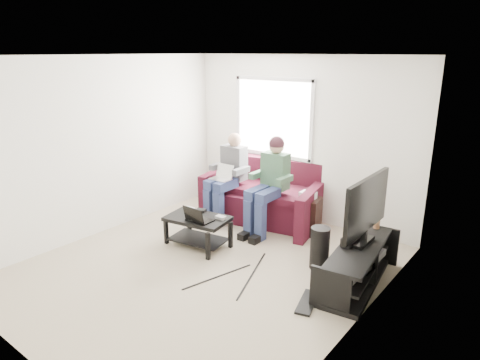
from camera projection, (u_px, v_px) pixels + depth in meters
name	position (u px, v px, depth m)	size (l,w,h in m)	color
floor	(205.00, 267.00, 5.47)	(4.50, 4.50, 0.00)	#B3AA8B
ceiling	(200.00, 55.00, 4.72)	(4.50, 4.50, 0.00)	white
wall_back	(299.00, 139.00, 6.79)	(4.50, 4.50, 0.00)	white
wall_front	(10.00, 228.00, 3.40)	(4.50, 4.50, 0.00)	white
wall_left	(103.00, 147.00, 6.28)	(4.50, 4.50, 0.00)	white
wall_right	(363.00, 205.00, 3.91)	(4.50, 4.50, 0.00)	white
window	(273.00, 118.00, 6.98)	(1.48, 0.04, 1.28)	white
sofa	(261.00, 198.00, 6.99)	(2.20, 1.29, 0.94)	#40101B
person_left	(228.00, 173.00, 6.82)	(0.40, 0.70, 1.40)	navy
person_right	(270.00, 178.00, 6.35)	(0.40, 0.71, 1.44)	navy
laptop_silver	(221.00, 176.00, 6.71)	(0.32, 0.22, 0.24)	silver
coffee_table	(198.00, 225.00, 5.98)	(0.94, 0.67, 0.43)	black
laptop_black	(200.00, 212.00, 5.78)	(0.34, 0.24, 0.24)	black
controller_a	(189.00, 209.00, 6.20)	(0.14, 0.09, 0.04)	silver
controller_b	(201.00, 210.00, 6.14)	(0.14, 0.09, 0.04)	black
controller_c	(221.00, 217.00, 5.88)	(0.14, 0.09, 0.04)	gray
tv_stand	(358.00, 267.00, 5.01)	(0.64, 1.53, 0.49)	black
tv	(366.00, 206.00, 4.87)	(0.12, 1.10, 0.81)	black
soundbar	(354.00, 237.00, 5.06)	(0.12, 0.50, 0.10)	black
drink_cup	(377.00, 224.00, 5.41)	(0.08, 0.08, 0.12)	#A26E46
console_white	(344.00, 275.00, 4.68)	(0.30, 0.22, 0.06)	silver
console_grey	(369.00, 252.00, 5.21)	(0.34, 0.26, 0.08)	gray
console_black	(357.00, 263.00, 4.95)	(0.38, 0.30, 0.07)	black
subwoofer	(320.00, 248.00, 5.37)	(0.24, 0.24, 0.55)	black
keyboard_floor	(307.00, 302.00, 4.67)	(0.17, 0.50, 0.03)	black
end_table	(307.00, 214.00, 6.43)	(0.37, 0.37, 0.64)	black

